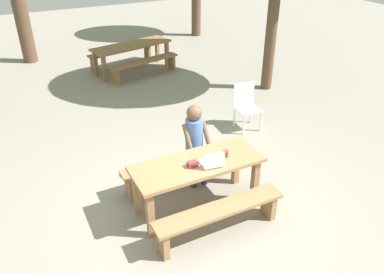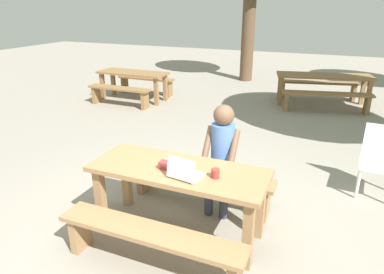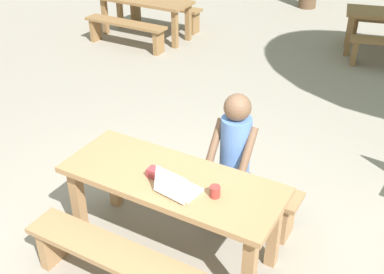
{
  "view_description": "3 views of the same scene",
  "coord_description": "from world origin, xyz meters",
  "views": [
    {
      "loc": [
        -2.0,
        -3.78,
        3.59
      ],
      "look_at": [
        0.04,
        0.25,
        1.01
      ],
      "focal_mm": 35.74,
      "sensor_mm": 36.0,
      "label": 1
    },
    {
      "loc": [
        1.33,
        -2.81,
        2.3
      ],
      "look_at": [
        0.04,
        0.25,
        1.01
      ],
      "focal_mm": 32.33,
      "sensor_mm": 36.0,
      "label": 2
    },
    {
      "loc": [
        1.62,
        -2.54,
        2.93
      ],
      "look_at": [
        0.04,
        0.25,
        1.01
      ],
      "focal_mm": 44.06,
      "sensor_mm": 36.0,
      "label": 3
    }
  ],
  "objects": [
    {
      "name": "ground_plane",
      "position": [
        0.0,
        0.0,
        0.0
      ],
      "size": [
        30.0,
        30.0,
        0.0
      ],
      "primitive_type": "plane",
      "color": "gray"
    },
    {
      "name": "bench_far",
      "position": [
        0.0,
        0.61,
        0.33
      ],
      "size": [
        1.77,
        0.3,
        0.43
      ],
      "color": "#9E754C",
      "rests_on": "ground"
    },
    {
      "name": "bench_mid_north",
      "position": [
        -3.32,
        5.11,
        0.33
      ],
      "size": [
        1.57,
        0.31,
        0.45
      ],
      "rotation": [
        0.0,
        0.0,
        -0.01
      ],
      "color": "olive",
      "rests_on": "ground"
    },
    {
      "name": "person_seated",
      "position": [
        0.27,
        0.58,
        0.74
      ],
      "size": [
        0.37,
        0.39,
        1.28
      ],
      "color": "#333847",
      "rests_on": "ground"
    },
    {
      "name": "laptop",
      "position": [
        0.14,
        -0.16,
        0.81
      ],
      "size": [
        0.32,
        0.29,
        0.22
      ],
      "rotation": [
        0.0,
        0.0,
        2.99
      ],
      "color": "white",
      "rests_on": "picnic_table_front"
    },
    {
      "name": "coffee_mug",
      "position": [
        0.41,
        -0.05,
        0.8
      ],
      "size": [
        0.08,
        0.08,
        0.09
      ],
      "color": "#99332D",
      "rests_on": "picnic_table_front"
    },
    {
      "name": "picnic_table_mid",
      "position": [
        -3.32,
        4.49,
        0.59
      ],
      "size": [
        1.75,
        0.67,
        0.71
      ],
      "rotation": [
        0.0,
        0.0,
        -0.01
      ],
      "color": "olive",
      "rests_on": "ground"
    },
    {
      "name": "bench_mid_south",
      "position": [
        -3.33,
        3.86,
        0.33
      ],
      "size": [
        1.57,
        0.31,
        0.45
      ],
      "rotation": [
        0.0,
        0.0,
        -0.01
      ],
      "color": "olive",
      "rests_on": "ground"
    },
    {
      "name": "picnic_table_front",
      "position": [
        0.0,
        0.0,
        0.63
      ],
      "size": [
        1.8,
        0.7,
        0.76
      ],
      "color": "#9E754C",
      "rests_on": "ground"
    },
    {
      "name": "bench_near",
      "position": [
        0.0,
        -0.61,
        0.33
      ],
      "size": [
        1.77,
        0.3,
        0.43
      ],
      "color": "#9E754C",
      "rests_on": "ground"
    },
    {
      "name": "small_pouch",
      "position": [
        -0.1,
        -0.06,
        0.8
      ],
      "size": [
        0.13,
        0.09,
        0.07
      ],
      "color": "#993338",
      "rests_on": "picnic_table_front"
    }
  ]
}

